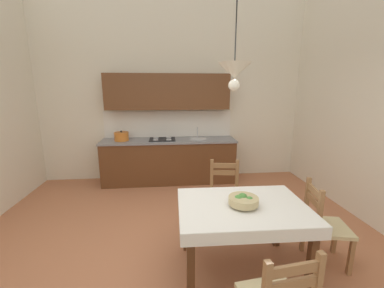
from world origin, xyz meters
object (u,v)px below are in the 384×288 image
object	(u,v)px
dining_chair_window_side	(324,226)
dining_table	(242,217)
fruit_bowl	(243,200)
pendant_lamp	(234,71)
kitchen_cabinetry	(169,141)
dining_chair_kitchen_side	(225,196)

from	to	relation	value
dining_chair_window_side	dining_table	bearing A→B (deg)	-178.60
fruit_bowl	pendant_lamp	bearing A→B (deg)	123.63
kitchen_cabinetry	fruit_bowl	size ratio (longest dim) A/B	9.03
dining_table	dining_chair_kitchen_side	world-z (taller)	dining_chair_kitchen_side
dining_chair_kitchen_side	pendant_lamp	bearing A→B (deg)	-99.71
dining_table	fruit_bowl	bearing A→B (deg)	-101.53
dining_table	pendant_lamp	distance (m)	1.46
dining_chair_window_side	dining_chair_kitchen_side	distance (m)	1.25
dining_table	dining_chair_window_side	bearing A→B (deg)	1.40
dining_chair_window_side	pendant_lamp	bearing A→B (deg)	174.28
dining_chair_window_side	pendant_lamp	size ratio (longest dim) A/B	1.16
dining_chair_kitchen_side	fruit_bowl	size ratio (longest dim) A/B	3.10
dining_table	dining_chair_kitchen_side	xyz separation A→B (m)	(0.03, 0.89, -0.18)
dining_chair_window_side	dining_chair_kitchen_side	xyz separation A→B (m)	(-0.91, 0.86, 0.00)
kitchen_cabinetry	dining_chair_kitchen_side	world-z (taller)	kitchen_cabinetry
fruit_bowl	kitchen_cabinetry	bearing A→B (deg)	104.87
dining_chair_window_side	fruit_bowl	world-z (taller)	dining_chair_window_side
kitchen_cabinetry	fruit_bowl	xyz separation A→B (m)	(0.73, -2.74, -0.04)
kitchen_cabinetry	pendant_lamp	size ratio (longest dim) A/B	3.36
dining_chair_window_side	fruit_bowl	size ratio (longest dim) A/B	3.10
pendant_lamp	kitchen_cabinetry	bearing A→B (deg)	103.63
dining_chair_window_side	fruit_bowl	xyz separation A→B (m)	(-0.94, -0.05, 0.37)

